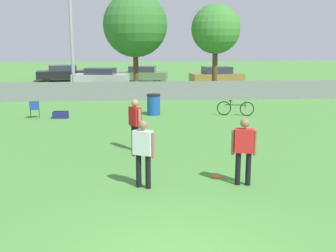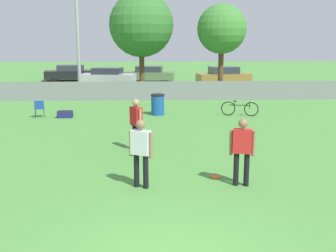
% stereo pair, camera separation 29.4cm
% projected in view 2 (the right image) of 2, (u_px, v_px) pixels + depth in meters
% --- Properties ---
extents(fence_backline, '(24.58, 0.07, 1.21)m').
position_uv_depth(fence_backline, '(155.00, 91.00, 24.10)').
color(fence_backline, gray).
rests_on(fence_backline, ground_plane).
extents(light_pole, '(0.90, 0.36, 7.75)m').
position_uv_depth(light_pole, '(77.00, 19.00, 24.59)').
color(light_pole, '#9E9EA3').
rests_on(light_pole, ground_plane).
extents(tree_near_pole, '(3.93, 3.93, 6.29)m').
position_uv_depth(tree_near_pole, '(141.00, 25.00, 25.66)').
color(tree_near_pole, brown).
rests_on(tree_near_pole, ground_plane).
extents(tree_far_right, '(2.97, 2.97, 5.54)m').
position_uv_depth(tree_far_right, '(222.00, 29.00, 25.19)').
color(tree_far_right, brown).
rests_on(tree_far_right, ground_plane).
extents(player_defender_red, '(0.42, 0.53, 1.65)m').
position_uv_depth(player_defender_red, '(136.00, 121.00, 13.22)').
color(player_defender_red, black).
rests_on(player_defender_red, ground_plane).
extents(player_thrower_red, '(0.60, 0.31, 1.65)m').
position_uv_depth(player_thrower_red, '(242.00, 147.00, 10.03)').
color(player_thrower_red, black).
rests_on(player_thrower_red, ground_plane).
extents(player_receiver_white, '(0.55, 0.40, 1.65)m').
position_uv_depth(player_receiver_white, '(141.00, 148.00, 9.90)').
color(player_receiver_white, black).
rests_on(player_receiver_white, ground_plane).
extents(frisbee_disc, '(0.28, 0.28, 0.03)m').
position_uv_depth(frisbee_disc, '(215.00, 177.00, 10.83)').
color(frisbee_disc, '#E5591E').
rests_on(frisbee_disc, ground_plane).
extents(folding_chair_sideline, '(0.50, 0.50, 0.78)m').
position_uv_depth(folding_chair_sideline, '(39.00, 107.00, 18.92)').
color(folding_chair_sideline, '#333338').
rests_on(folding_chair_sideline, ground_plane).
extents(bicycle_sideline, '(1.67, 0.55, 0.70)m').
position_uv_depth(bicycle_sideline, '(240.00, 108.00, 19.35)').
color(bicycle_sideline, black).
rests_on(bicycle_sideline, ground_plane).
extents(trash_bin, '(0.63, 0.63, 0.98)m').
position_uv_depth(trash_bin, '(158.00, 104.00, 19.55)').
color(trash_bin, '#194C99').
rests_on(trash_bin, ground_plane).
extents(gear_bag_sideline, '(0.67, 0.37, 0.33)m').
position_uv_depth(gear_bag_sideline, '(65.00, 114.00, 18.95)').
color(gear_bag_sideline, navy).
rests_on(gear_bag_sideline, ground_plane).
extents(parked_car_dark, '(4.48, 2.39, 1.34)m').
position_uv_depth(parked_car_dark, '(71.00, 73.00, 35.34)').
color(parked_car_dark, black).
rests_on(parked_car_dark, ground_plane).
extents(parked_car_silver, '(4.38, 2.45, 1.32)m').
position_uv_depth(parked_car_silver, '(108.00, 76.00, 32.17)').
color(parked_car_silver, black).
rests_on(parked_car_silver, ground_plane).
extents(parked_car_olive, '(4.24, 2.29, 1.30)m').
position_uv_depth(parked_car_olive, '(149.00, 74.00, 34.37)').
color(parked_car_olive, black).
rests_on(parked_car_olive, ground_plane).
extents(parked_car_tan, '(4.21, 2.29, 1.40)m').
position_uv_depth(parked_car_tan, '(224.00, 76.00, 32.15)').
color(parked_car_tan, black).
rests_on(parked_car_tan, ground_plane).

